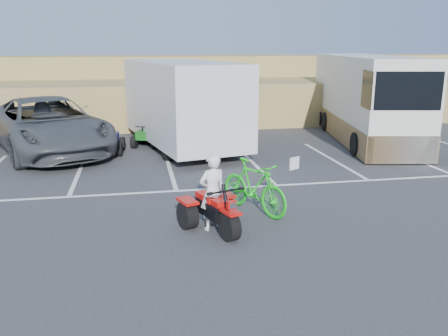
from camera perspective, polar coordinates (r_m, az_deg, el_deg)
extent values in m
plane|color=#333335|center=(10.17, -4.55, -6.76)|extent=(100.00, 100.00, 0.00)
cube|color=white|center=(14.99, -16.97, -0.29)|extent=(0.12, 5.00, 0.01)
cube|color=white|center=(14.92, -6.63, 0.19)|extent=(0.12, 5.00, 0.01)
cube|color=white|center=(15.33, 3.48, 0.65)|extent=(0.12, 5.00, 0.01)
cube|color=white|center=(16.19, 12.80, 1.06)|extent=(0.12, 5.00, 0.01)
cube|color=white|center=(17.42, 20.99, 1.40)|extent=(0.12, 5.00, 0.01)
cube|color=white|center=(12.42, -5.75, -2.75)|extent=(28.00, 0.12, 0.01)
cube|color=olive|center=(23.60, -8.32, 7.91)|extent=(40.00, 6.00, 2.00)
cube|color=olive|center=(26.99, -8.73, 10.86)|extent=(40.00, 4.00, 2.20)
imported|color=white|center=(9.63, -1.38, -2.93)|extent=(0.67, 0.55, 1.59)
imported|color=#14BF19|center=(10.69, 3.62, -2.24)|extent=(1.49, 2.03, 1.21)
imported|color=#43474B|center=(17.78, -20.45, 4.83)|extent=(5.59, 7.56, 1.91)
cube|color=silver|center=(17.36, -5.01, 8.05)|extent=(4.12, 7.12, 2.79)
cylinder|color=black|center=(17.56, -4.91, 3.72)|extent=(2.57, 1.31, 0.78)
cube|color=silver|center=(19.90, 16.54, 8.16)|extent=(3.85, 9.24, 3.23)
cube|color=brown|center=(20.06, 16.30, 4.85)|extent=(3.90, 9.25, 0.90)
cube|color=black|center=(15.59, 21.35, 8.62)|extent=(2.03, 0.40, 1.17)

